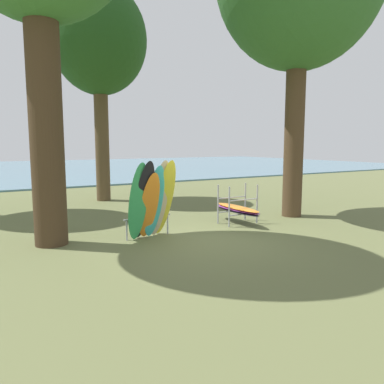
{
  "coord_description": "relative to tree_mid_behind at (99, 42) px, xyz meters",
  "views": [
    {
      "loc": [
        -5.24,
        -7.97,
        2.54
      ],
      "look_at": [
        0.42,
        1.6,
        1.1
      ],
      "focal_mm": 35.08,
      "sensor_mm": 36.0,
      "label": 1
    }
  ],
  "objects": [
    {
      "name": "ground_plane",
      "position": [
        0.15,
        -8.46,
        -6.86
      ],
      "size": [
        80.0,
        80.0,
        0.0
      ],
      "primitive_type": "plane",
      "color": "#60663D"
    },
    {
      "name": "lake_water",
      "position": [
        0.15,
        23.44,
        -6.81
      ],
      "size": [
        80.0,
        36.0,
        0.1
      ],
      "primitive_type": "cube",
      "color": "slate",
      "rests_on": "ground"
    },
    {
      "name": "tree_mid_behind",
      "position": [
        0.0,
        0.0,
        0.0
      ],
      "size": [
        4.08,
        4.08,
        9.32
      ],
      "color": "brown",
      "rests_on": "ground"
    },
    {
      "name": "leaning_board_pile",
      "position": [
        -1.02,
        -7.46,
        -5.84
      ],
      "size": [
        1.43,
        1.01,
        2.12
      ],
      "color": "#339E56",
      "rests_on": "ground"
    },
    {
      "name": "board_storage_rack",
      "position": [
        2.16,
        -7.02,
        -6.39
      ],
      "size": [
        1.15,
        2.11,
        1.25
      ],
      "color": "#9EA0A5",
      "rests_on": "ground"
    }
  ]
}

